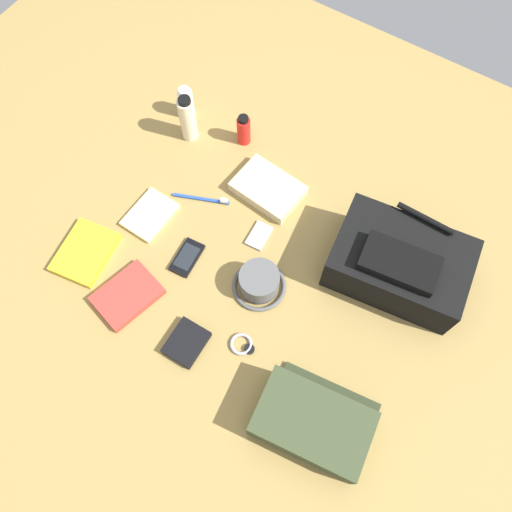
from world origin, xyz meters
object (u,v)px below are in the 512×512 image
(paperback_novel, at_px, (86,253))
(wallet, at_px, (186,343))
(toiletry_pouch, at_px, (313,422))
(toothbrush, at_px, (204,199))
(notepad, at_px, (150,215))
(backpack, at_px, (399,263))
(sunscreen_spray, at_px, (244,130))
(folded_towel, at_px, (268,189))
(travel_guidebook, at_px, (128,295))
(cell_phone, at_px, (187,258))
(wristwatch, at_px, (242,345))
(lotion_bottle, at_px, (188,119))
(bucket_hat, at_px, (259,282))
(media_player, at_px, (259,236))
(toothpaste_tube, at_px, (186,102))

(paperback_novel, height_order, wallet, wallet)
(toiletry_pouch, height_order, toothbrush, toiletry_pouch)
(notepad, bearing_deg, backpack, 19.38)
(backpack, distance_m, sunscreen_spray, 0.63)
(paperback_novel, relative_size, wallet, 1.80)
(toiletry_pouch, height_order, folded_towel, toiletry_pouch)
(travel_guidebook, bearing_deg, toothbrush, 89.96)
(sunscreen_spray, distance_m, wallet, 0.68)
(cell_phone, distance_m, folded_towel, 0.32)
(paperback_novel, relative_size, wristwatch, 2.79)
(backpack, relative_size, wallet, 3.54)
(sunscreen_spray, bearing_deg, toiletry_pouch, -45.86)
(toothbrush, height_order, wallet, wallet)
(travel_guidebook, xyz_separation_m, folded_towel, (0.15, 0.50, 0.01))
(backpack, height_order, lotion_bottle, lotion_bottle)
(toothbrush, bearing_deg, travel_guidebook, -90.04)
(paperback_novel, height_order, travel_guidebook, same)
(lotion_bottle, xyz_separation_m, cell_phone, (0.25, -0.36, -0.08))
(bucket_hat, xyz_separation_m, paperback_novel, (-0.47, -0.18, -0.02))
(paperback_novel, bearing_deg, media_player, 39.13)
(bucket_hat, height_order, wristwatch, bucket_hat)
(backpack, relative_size, media_player, 4.42)
(lotion_bottle, distance_m, sunscreen_spray, 0.18)
(lotion_bottle, xyz_separation_m, paperback_novel, (-0.01, -0.51, -0.07))
(backpack, height_order, sunscreen_spray, backpack)
(travel_guidebook, bearing_deg, sunscreen_spray, 91.84)
(travel_guidebook, xyz_separation_m, media_player, (0.21, 0.35, -0.01))
(paperback_novel, xyz_separation_m, wallet, (0.40, -0.06, 0.00))
(backpack, height_order, travel_guidebook, backpack)
(toiletry_pouch, height_order, wristwatch, toiletry_pouch)
(backpack, xyz_separation_m, cell_phone, (-0.52, -0.28, -0.07))
(backpack, height_order, wallet, backpack)
(backpack, bearing_deg, toothpaste_tube, 169.70)
(notepad, bearing_deg, folded_towel, 47.66)
(toiletry_pouch, xyz_separation_m, toothpaste_tube, (-0.83, 0.63, 0.01))
(bucket_hat, xyz_separation_m, cell_phone, (-0.22, -0.04, -0.03))
(toothpaste_tube, bearing_deg, backpack, -10.30)
(notepad, bearing_deg, toothpaste_tube, 110.64)
(travel_guidebook, height_order, wristwatch, travel_guidebook)
(cell_phone, relative_size, wristwatch, 1.64)
(toothpaste_tube, bearing_deg, wristwatch, -43.80)
(wristwatch, bearing_deg, toothpaste_tube, 136.20)
(wallet, relative_size, folded_towel, 0.55)
(toiletry_pouch, bearing_deg, lotion_bottle, 144.05)
(cell_phone, xyz_separation_m, wristwatch, (0.27, -0.13, -0.00))
(bucket_hat, relative_size, cell_phone, 1.30)
(travel_guidebook, height_order, wallet, same)
(travel_guidebook, bearing_deg, backpack, 38.04)
(lotion_bottle, xyz_separation_m, travel_guidebook, (0.18, -0.54, -0.07))
(cell_phone, height_order, media_player, cell_phone)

